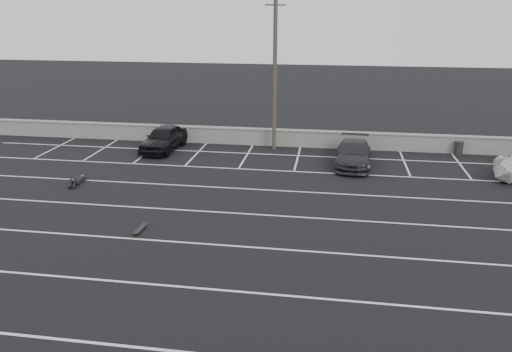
% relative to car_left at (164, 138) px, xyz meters
% --- Properties ---
extents(ground, '(120.00, 120.00, 0.00)m').
position_rel_car_left_xyz_m(ground, '(7.16, -12.00, -0.74)').
color(ground, black).
rests_on(ground, ground).
extents(seawall, '(50.00, 0.45, 1.06)m').
position_rel_car_left_xyz_m(seawall, '(7.16, 2.00, -0.19)').
color(seawall, gray).
rests_on(seawall, ground).
extents(stall_lines, '(36.00, 20.05, 0.01)m').
position_rel_car_left_xyz_m(stall_lines, '(7.08, -7.59, -0.74)').
color(stall_lines, silver).
rests_on(stall_lines, ground).
extents(car_left, '(2.12, 4.49, 1.49)m').
position_rel_car_left_xyz_m(car_left, '(0.00, 0.00, 0.00)').
color(car_left, black).
rests_on(car_left, ground).
extents(car_right, '(2.11, 4.64, 1.32)m').
position_rel_car_left_xyz_m(car_right, '(11.28, -1.36, -0.08)').
color(car_right, '#26252B').
rests_on(car_right, ground).
extents(utility_pole, '(1.20, 0.24, 8.97)m').
position_rel_car_left_xyz_m(utility_pole, '(6.58, 1.20, 3.80)').
color(utility_pole, '#4C4238').
rests_on(utility_pole, ground).
extents(trash_bin, '(0.65, 0.65, 0.81)m').
position_rel_car_left_xyz_m(trash_bin, '(17.46, 1.60, -0.33)').
color(trash_bin, '#252528').
rests_on(trash_bin, ground).
extents(person, '(1.26, 2.25, 0.41)m').
position_rel_car_left_xyz_m(person, '(-2.31, -6.28, -0.54)').
color(person, black).
rests_on(person, ground).
extents(skateboard, '(0.28, 0.87, 0.10)m').
position_rel_car_left_xyz_m(skateboard, '(2.82, -11.30, -0.66)').
color(skateboard, black).
rests_on(skateboard, ground).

